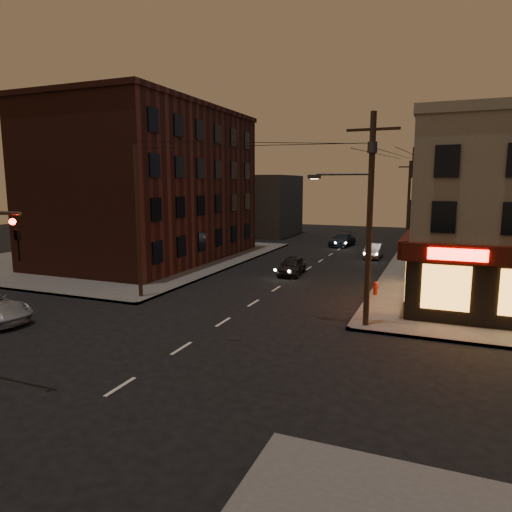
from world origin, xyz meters
The scene contains 13 objects.
ground centered at (0.00, 0.00, 0.00)m, with size 120.00×120.00×0.00m, color black.
sidewalk_nw centered at (-18.00, 19.00, 0.07)m, with size 24.00×28.00×0.15m, color #514F4C.
brick_apartment centered at (-14.50, 19.00, 6.65)m, with size 12.00×20.00×13.00m, color #492017.
bg_building_ne_a centered at (14.00, 38.00, 3.50)m, with size 10.00×12.00×7.00m, color #3F3D3A.
bg_building_nw centered at (-13.00, 42.00, 4.00)m, with size 9.00×10.00×8.00m, color #3F3D3A.
bg_building_ne_b centered at (12.00, 52.00, 3.00)m, with size 8.00×8.00×6.00m, color #3F3D3A.
utility_pole_main centered at (6.68, 5.80, 5.76)m, with size 4.20×0.44×10.00m.
utility_pole_far centered at (6.80, 32.00, 4.65)m, with size 0.26×0.26×9.00m, color #382619.
utility_pole_west centered at (-6.80, 6.50, 4.65)m, with size 0.24×0.24×9.00m, color #382619.
sedan_near centered at (-0.50, 16.99, 0.69)m, with size 1.63×4.06×1.38m, color black.
sedan_mid centered at (4.15, 27.64, 0.67)m, with size 1.42×4.07×1.34m, color gray.
sedan_far centered at (-0.21, 34.69, 0.71)m, with size 2.00×4.91×1.43m, color #192332.
fire_hydrant centered at (6.40, 12.20, 0.60)m, with size 0.38×0.38×0.82m.
Camera 1 is at (9.90, -15.94, 6.91)m, focal length 32.00 mm.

